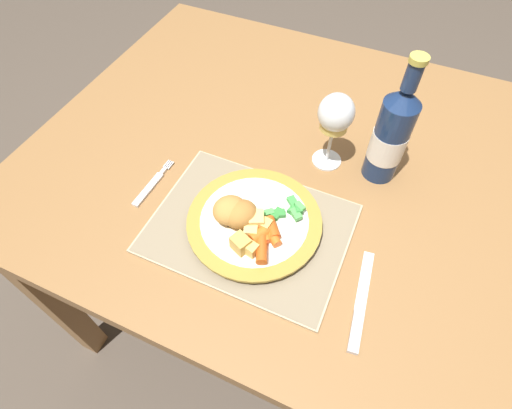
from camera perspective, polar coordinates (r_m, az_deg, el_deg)
name	(u,v)px	position (r m, az deg, el deg)	size (l,w,h in m)	color
ground_plane	(280,296)	(1.50, 3.47, -12.97)	(6.00, 6.00, 0.00)	#4C4238
dining_table	(294,184)	(0.94, 5.38, 2.89)	(1.14, 0.93, 0.74)	olive
placemat	(249,228)	(0.75, -0.94, -3.36)	(0.36, 0.27, 0.01)	tan
dinner_plate	(254,222)	(0.74, -0.24, -2.52)	(0.25, 0.25, 0.02)	white
breaded_croquettes	(235,212)	(0.71, -3.01, -1.08)	(0.10, 0.09, 0.04)	#B77F3D
green_beans_pile	(287,210)	(0.74, 4.50, -0.85)	(0.07, 0.07, 0.02)	#338438
glazed_carrots	(265,237)	(0.70, 1.35, -4.63)	(0.06, 0.10, 0.02)	#CC5119
fork	(151,186)	(0.83, -14.76, 2.59)	(0.02, 0.13, 0.01)	silver
table_knife	(360,308)	(0.69, 14.60, -14.17)	(0.04, 0.19, 0.01)	silver
wine_glass	(336,116)	(0.79, 11.30, 12.27)	(0.07, 0.07, 0.17)	silver
bottle	(391,135)	(0.80, 18.71, 9.33)	(0.07, 0.07, 0.27)	navy
roast_potatoes	(252,233)	(0.70, -0.62, -4.06)	(0.05, 0.09, 0.03)	#E5BC66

